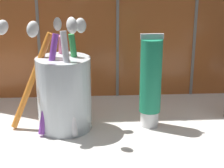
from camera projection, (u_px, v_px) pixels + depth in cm
name	position (u px, v px, depth cm)	size (l,w,h in cm)	color
sink_counter	(117.00, 144.00, 54.23)	(56.36, 36.73, 2.00)	silver
toothbrush_cup	(63.00, 91.00, 55.42)	(13.49, 12.38, 17.57)	silver
toothpaste_tube	(151.00, 82.00, 55.82)	(3.38, 3.22, 14.39)	white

